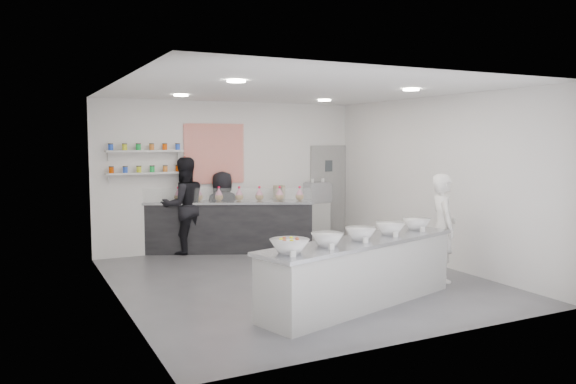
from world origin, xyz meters
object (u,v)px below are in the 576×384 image
object	(u,v)px
prep_counter	(360,272)
staff_right	(223,211)
espresso_ledge	(302,223)
espresso_machine	(318,192)
staff_left	(184,206)
woman_prep	(443,228)
back_bar	(229,226)

from	to	relation	value
prep_counter	staff_right	xyz separation A→B (m)	(-0.38, 4.42, 0.35)
prep_counter	espresso_ledge	distance (m)	4.57
espresso_machine	staff_left	size ratio (longest dim) A/B	0.27
woman_prep	espresso_machine	bearing A→B (deg)	26.23
woman_prep	back_bar	bearing A→B (deg)	55.83
back_bar	woman_prep	bearing A→B (deg)	-34.81
prep_counter	staff_right	distance (m)	4.45
back_bar	espresso_machine	distance (m)	2.20
prep_counter	woman_prep	world-z (taller)	woman_prep
espresso_machine	back_bar	bearing A→B (deg)	-175.12
espresso_ledge	espresso_machine	world-z (taller)	espresso_machine
back_bar	espresso_ledge	xyz separation A→B (m)	(1.73, 0.18, -0.06)
espresso_machine	staff_right	xyz separation A→B (m)	(-2.16, 0.07, -0.30)
espresso_ledge	woman_prep	bearing A→B (deg)	-82.74
back_bar	espresso_ledge	bearing A→B (deg)	29.83
staff_right	woman_prep	bearing A→B (deg)	116.91
back_bar	espresso_ledge	distance (m)	1.74
back_bar	espresso_ledge	size ratio (longest dim) A/B	2.73
espresso_machine	staff_right	world-z (taller)	staff_right
prep_counter	back_bar	world-z (taller)	back_bar
espresso_machine	staff_right	bearing A→B (deg)	178.14
prep_counter	back_bar	size ratio (longest dim) A/B	0.99
espresso_ledge	staff_right	world-z (taller)	staff_right
woman_prep	staff_right	world-z (taller)	woman_prep
prep_counter	staff_left	bearing A→B (deg)	88.56
back_bar	espresso_machine	bearing A→B (deg)	28.78
back_bar	staff_right	size ratio (longest dim) A/B	2.06
staff_right	espresso_machine	bearing A→B (deg)	174.85
prep_counter	staff_left	distance (m)	4.60
espresso_machine	prep_counter	bearing A→B (deg)	-112.25
espresso_ledge	staff_left	distance (m)	2.63
woman_prep	staff_right	xyz separation A→B (m)	(-2.27, 3.90, -0.05)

